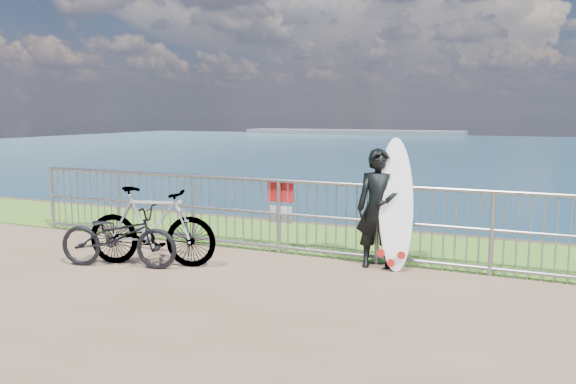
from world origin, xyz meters
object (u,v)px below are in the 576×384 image
at_px(surfboard, 396,209).
at_px(bicycle_near, 118,236).
at_px(bicycle_far, 152,226).
at_px(surfer, 379,209).

xyz_separation_m(surfboard, bicycle_near, (-3.47, -1.41, -0.38)).
xyz_separation_m(bicycle_near, bicycle_far, (0.36, 0.26, 0.11)).
bearing_deg(surfboard, bicycle_near, -157.91).
height_order(surfer, bicycle_far, surfer).
relative_size(surfer, bicycle_near, 0.98).
relative_size(bicycle_near, bicycle_far, 0.91).
bearing_deg(surfboard, surfer, 176.96).
bearing_deg(surfboard, bicycle_far, -159.66).
xyz_separation_m(surfer, bicycle_far, (-2.87, -1.17, -0.26)).
relative_size(surfer, bicycle_far, 0.89).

